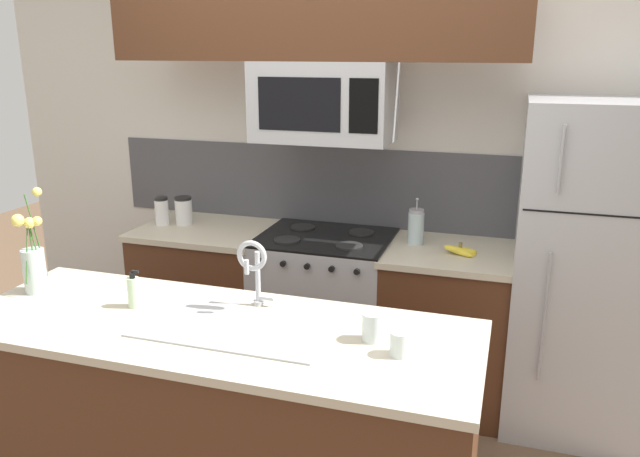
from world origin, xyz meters
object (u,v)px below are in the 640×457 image
(refrigerator, at_px, (594,270))
(storage_jar_medium, at_px, (184,211))
(dish_soap_bottle, at_px, (134,292))
(storage_jar_tall, at_px, (162,211))
(flower_vase, at_px, (34,266))
(drinking_glass, at_px, (373,327))
(banana_bunch, at_px, (460,251))
(spare_glass, at_px, (400,344))
(sink_faucet, at_px, (254,264))
(stove_range, at_px, (325,310))
(french_press, at_px, (416,227))
(microwave, at_px, (324,102))

(refrigerator, height_order, storage_jar_medium, refrigerator)
(dish_soap_bottle, bearing_deg, storage_jar_tall, 116.12)
(refrigerator, distance_m, storage_jar_tall, 2.50)
(storage_jar_medium, bearing_deg, flower_vase, -93.12)
(dish_soap_bottle, xyz_separation_m, drinking_glass, (1.04, -0.00, -0.01))
(banana_bunch, relative_size, spare_glass, 2.11)
(banana_bunch, xyz_separation_m, drinking_glass, (-0.22, -1.13, 0.03))
(storage_jar_medium, distance_m, drinking_glass, 1.92)
(sink_faucet, height_order, drinking_glass, sink_faucet)
(storage_jar_tall, bearing_deg, drinking_glass, -36.02)
(refrigerator, height_order, storage_jar_tall, refrigerator)
(storage_jar_medium, xyz_separation_m, drinking_glass, (1.49, -1.22, -0.03))
(banana_bunch, bearing_deg, storage_jar_tall, 178.78)
(drinking_glass, bearing_deg, storage_jar_tall, 143.98)
(stove_range, relative_size, sink_faucet, 3.04)
(french_press, height_order, drinking_glass, french_press)
(dish_soap_bottle, bearing_deg, flower_vase, 178.84)
(storage_jar_tall, height_order, dish_soap_bottle, storage_jar_tall)
(microwave, bearing_deg, spare_glass, -61.78)
(banana_bunch, bearing_deg, dish_soap_bottle, -138.10)
(banana_bunch, distance_m, flower_vase, 2.10)
(storage_jar_tall, distance_m, flower_vase, 1.16)
(drinking_glass, distance_m, flower_vase, 1.55)
(dish_soap_bottle, height_order, drinking_glass, dish_soap_bottle)
(refrigerator, bearing_deg, spare_glass, -120.71)
(microwave, height_order, dish_soap_bottle, microwave)
(dish_soap_bottle, bearing_deg, banana_bunch, 41.90)
(drinking_glass, bearing_deg, stove_range, 114.97)
(stove_range, height_order, banana_bunch, banana_bunch)
(microwave, height_order, refrigerator, microwave)
(stove_range, relative_size, banana_bunch, 4.87)
(stove_range, height_order, storage_jar_medium, storage_jar_medium)
(refrigerator, bearing_deg, microwave, -178.38)
(microwave, xyz_separation_m, flower_vase, (-1.00, -1.15, -0.65))
(sink_faucet, bearing_deg, microwave, 90.78)
(french_press, relative_size, spare_glass, 2.95)
(french_press, relative_size, flower_vase, 0.56)
(sink_faucet, distance_m, drinking_glass, 0.58)
(sink_faucet, xyz_separation_m, flower_vase, (-1.01, -0.12, -0.07))
(banana_bunch, bearing_deg, microwave, 177.11)
(storage_jar_tall, relative_size, spare_glass, 1.93)
(storage_jar_medium, xyz_separation_m, banana_bunch, (1.70, -0.09, -0.06))
(microwave, height_order, storage_jar_tall, microwave)
(flower_vase, bearing_deg, spare_glass, -3.50)
(banana_bunch, distance_m, sink_faucet, 1.26)
(storage_jar_tall, relative_size, storage_jar_medium, 1.01)
(storage_jar_tall, relative_size, dish_soap_bottle, 1.06)
(storage_jar_tall, bearing_deg, spare_glass, -36.02)
(flower_vase, bearing_deg, sink_faucet, 7.00)
(storage_jar_tall, distance_m, spare_glass, 2.14)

